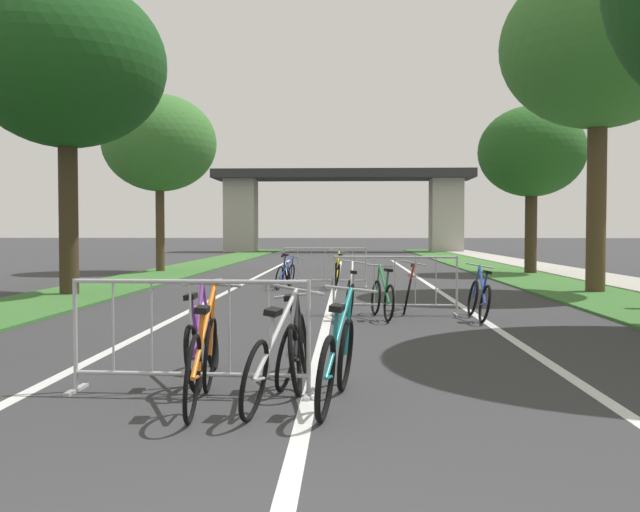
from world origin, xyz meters
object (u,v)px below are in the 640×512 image
at_px(bicycle_orange_8, 202,360).
at_px(tree_left_pine_near, 159,144).
at_px(bicycle_teal_6, 337,361).
at_px(bicycle_white_1, 287,272).
at_px(crowd_barrier_third, 325,268).
at_px(bicycle_green_5, 383,298).
at_px(tree_left_cypress_far, 67,65).
at_px(bicycle_yellow_9, 336,274).
at_px(bicycle_silver_2, 273,362).
at_px(bicycle_blue_10, 479,298).
at_px(crowd_barrier_nearest, 190,337).
at_px(bicycle_white_11, 350,297).
at_px(tree_right_maple_mid, 599,47).
at_px(tree_right_oak_near, 532,152).
at_px(crowd_barrier_second, 395,286).
at_px(bicycle_purple_7, 202,345).
at_px(bicycle_red_3, 408,291).
at_px(bicycle_blue_0, 285,275).
at_px(bicycle_black_4, 299,347).

bearing_deg(bicycle_orange_8, tree_left_pine_near, 102.16).
bearing_deg(bicycle_teal_6, bicycle_white_1, 104.88).
height_order(crowd_barrier_third, bicycle_green_5, crowd_barrier_third).
height_order(tree_left_pine_near, bicycle_orange_8, tree_left_pine_near).
relative_size(tree_left_cypress_far, bicycle_orange_8, 4.11).
bearing_deg(bicycle_yellow_9, tree_left_pine_near, 128.32).
xyz_separation_m(tree_left_pine_near, bicycle_yellow_9, (6.48, -6.99, -4.26)).
height_order(bicycle_silver_2, bicycle_green_5, bicycle_silver_2).
bearing_deg(bicycle_orange_8, bicycle_blue_10, 56.13).
height_order(crowd_barrier_nearest, bicycle_blue_10, crowd_barrier_nearest).
relative_size(bicycle_yellow_9, bicycle_white_11, 1.03).
relative_size(tree_right_maple_mid, crowd_barrier_third, 3.50).
relative_size(tree_right_oak_near, bicycle_silver_2, 3.45).
height_order(tree_left_cypress_far, bicycle_white_1, tree_left_cypress_far).
xyz_separation_m(tree_left_pine_near, bicycle_green_5, (7.37, -13.10, -4.28)).
distance_m(crowd_barrier_second, bicycle_purple_7, 6.01).
distance_m(crowd_barrier_third, bicycle_purple_7, 11.69).
xyz_separation_m(tree_right_maple_mid, bicycle_white_1, (-7.58, 2.14, -5.49)).
relative_size(tree_left_pine_near, bicycle_silver_2, 3.81).
relative_size(tree_left_pine_near, bicycle_white_1, 3.86).
distance_m(bicycle_red_3, bicycle_white_11, 1.55).
xyz_separation_m(bicycle_silver_2, bicycle_blue_10, (2.85, 5.93, -0.02)).
distance_m(tree_left_cypress_far, crowd_barrier_third, 7.97).
bearing_deg(bicycle_white_11, bicycle_blue_0, 102.43).
distance_m(tree_left_cypress_far, bicycle_blue_0, 7.21).
bearing_deg(crowd_barrier_third, bicycle_purple_7, -94.10).
relative_size(tree_left_cypress_far, crowd_barrier_second, 3.21).
bearing_deg(bicycle_blue_0, tree_left_cypress_far, -144.41).
xyz_separation_m(tree_left_cypress_far, crowd_barrier_nearest, (4.96, -9.48, -4.75)).
bearing_deg(bicycle_white_11, crowd_barrier_third, 92.91).
height_order(tree_left_pine_near, bicycle_white_11, tree_left_pine_near).
distance_m(bicycle_black_4, bicycle_purple_7, 0.97).
height_order(bicycle_white_1, bicycle_black_4, bicycle_white_1).
height_order(tree_right_oak_near, crowd_barrier_second, tree_right_oak_near).
bearing_deg(crowd_barrier_nearest, bicycle_yellow_9, 84.41).
bearing_deg(crowd_barrier_third, tree_right_oak_near, 40.28).
xyz_separation_m(tree_left_cypress_far, bicycle_teal_6, (6.30, -9.86, -4.90)).
distance_m(tree_right_maple_mid, crowd_barrier_nearest, 14.00).
xyz_separation_m(bicycle_black_4, bicycle_teal_6, (0.38, -0.83, 0.02)).
bearing_deg(bicycle_red_3, bicycle_black_4, 81.22).
relative_size(bicycle_white_1, bicycle_yellow_9, 0.99).
relative_size(tree_left_cypress_far, bicycle_blue_10, 4.37).
bearing_deg(crowd_barrier_third, bicycle_blue_0, -153.13).
height_order(tree_right_oak_near, bicycle_black_4, tree_right_oak_near).
bearing_deg(bicycle_green_5, bicycle_teal_6, -106.86).
relative_size(bicycle_silver_2, bicycle_blue_10, 1.02).
height_order(tree_right_oak_near, bicycle_silver_2, tree_right_oak_near).
height_order(bicycle_red_3, bicycle_blue_10, bicycle_red_3).
distance_m(bicycle_red_3, bicycle_orange_8, 7.52).
bearing_deg(bicycle_yellow_9, crowd_barrier_nearest, -100.10).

